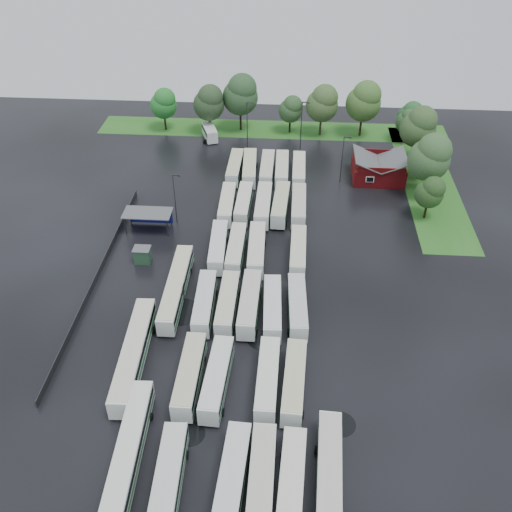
# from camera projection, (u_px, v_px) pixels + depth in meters

# --- Properties ---
(ground) EXTENTS (160.00, 160.00, 0.00)m
(ground) POSITION_uv_depth(u_px,v_px,m) (236.00, 320.00, 80.54)
(ground) COLOR black
(ground) RESTS_ON ground
(brick_building) EXTENTS (10.07, 8.60, 5.39)m
(brick_building) POSITION_uv_depth(u_px,v_px,m) (378.00, 170.00, 112.29)
(brick_building) COLOR maroon
(brick_building) RESTS_ON ground
(wash_shed) EXTENTS (8.20, 4.20, 3.58)m
(wash_shed) POSITION_uv_depth(u_px,v_px,m) (148.00, 214.00, 97.35)
(wash_shed) COLOR #2D2D30
(wash_shed) RESTS_ON ground
(utility_hut) EXTENTS (2.70, 2.20, 2.62)m
(utility_hut) POSITION_uv_depth(u_px,v_px,m) (142.00, 255.00, 90.75)
(utility_hut) COLOR #22462D
(utility_hut) RESTS_ON ground
(grass_strip_north) EXTENTS (80.00, 10.00, 0.01)m
(grass_strip_north) POSITION_uv_depth(u_px,v_px,m) (272.00, 129.00, 132.27)
(grass_strip_north) COLOR #29661E
(grass_strip_north) RESTS_ON ground
(grass_strip_east) EXTENTS (10.00, 50.00, 0.01)m
(grass_strip_east) POSITION_uv_depth(u_px,v_px,m) (428.00, 180.00, 112.86)
(grass_strip_east) COLOR #29661E
(grass_strip_east) RESTS_ON ground
(west_fence) EXTENTS (0.10, 50.00, 1.20)m
(west_fence) POSITION_uv_depth(u_px,v_px,m) (98.00, 275.00, 87.84)
(west_fence) COLOR #2D2D30
(west_fence) RESTS_ON ground
(bus_r0c0) EXTENTS (3.02, 12.23, 3.38)m
(bus_r0c0) POSITION_uv_depth(u_px,v_px,m) (169.00, 480.00, 58.65)
(bus_r0c0) COLOR silver
(bus_r0c0) RESTS_ON ground
(bus_r0c2) EXTENTS (3.16, 12.27, 3.39)m
(bus_r0c2) POSITION_uv_depth(u_px,v_px,m) (232.00, 479.00, 58.69)
(bus_r0c2) COLOR silver
(bus_r0c2) RESTS_ON ground
(bus_r0c3) EXTENTS (2.62, 12.15, 3.38)m
(bus_r0c3) POSITION_uv_depth(u_px,v_px,m) (261.00, 481.00, 58.55)
(bus_r0c3) COLOR silver
(bus_r0c3) RESTS_ON ground
(bus_r0c4) EXTENTS (3.12, 12.01, 3.31)m
(bus_r0c4) POSITION_uv_depth(u_px,v_px,m) (291.00, 484.00, 58.32)
(bus_r0c4) COLOR silver
(bus_r0c4) RESTS_ON ground
(bus_r1c0) EXTENTS (2.59, 12.12, 3.37)m
(bus_r1c0) POSITION_uv_depth(u_px,v_px,m) (190.00, 375.00, 69.94)
(bus_r1c0) COLOR silver
(bus_r1c0) RESTS_ON ground
(bus_r1c1) EXTENTS (3.09, 12.13, 3.35)m
(bus_r1c1) POSITION_uv_depth(u_px,v_px,m) (217.00, 378.00, 69.53)
(bus_r1c1) COLOR silver
(bus_r1c1) RESTS_ON ground
(bus_r1c3) EXTENTS (2.66, 11.92, 3.31)m
(bus_r1c3) POSITION_uv_depth(u_px,v_px,m) (268.00, 379.00, 69.48)
(bus_r1c3) COLOR silver
(bus_r1c3) RESTS_ON ground
(bus_r1c4) EXTENTS (3.06, 11.95, 3.30)m
(bus_r1c4) POSITION_uv_depth(u_px,v_px,m) (294.00, 382.00, 69.18)
(bus_r1c4) COLOR silver
(bus_r1c4) RESTS_ON ground
(bus_r2c0) EXTENTS (2.89, 11.84, 3.27)m
(bus_r2c0) POSITION_uv_depth(u_px,v_px,m) (205.00, 303.00, 80.78)
(bus_r2c0) COLOR silver
(bus_r2c0) RESTS_ON ground
(bus_r2c1) EXTENTS (2.51, 11.71, 3.26)m
(bus_r2c1) POSITION_uv_depth(u_px,v_px,m) (228.00, 303.00, 80.69)
(bus_r2c1) COLOR silver
(bus_r2c1) RESTS_ON ground
(bus_r2c2) EXTENTS (2.74, 12.22, 3.39)m
(bus_r2c2) POSITION_uv_depth(u_px,v_px,m) (250.00, 303.00, 80.56)
(bus_r2c2) COLOR silver
(bus_r2c2) RESTS_ON ground
(bus_r2c3) EXTENTS (2.99, 11.78, 3.25)m
(bus_r2c3) POSITION_uv_depth(u_px,v_px,m) (272.00, 308.00, 79.93)
(bus_r2c3) COLOR silver
(bus_r2c3) RESTS_ON ground
(bus_r2c4) EXTENTS (3.06, 11.84, 3.27)m
(bus_r2c4) POSITION_uv_depth(u_px,v_px,m) (297.00, 306.00, 80.18)
(bus_r2c4) COLOR silver
(bus_r2c4) RESTS_ON ground
(bus_r3c0) EXTENTS (3.10, 11.96, 3.30)m
(bus_r3c0) POSITION_uv_depth(u_px,v_px,m) (218.00, 247.00, 91.66)
(bus_r3c0) COLOR silver
(bus_r3c0) RESTS_ON ground
(bus_r3c1) EXTENTS (2.50, 11.56, 3.22)m
(bus_r3c1) POSITION_uv_depth(u_px,v_px,m) (236.00, 249.00, 91.28)
(bus_r3c1) COLOR silver
(bus_r3c1) RESTS_ON ground
(bus_r3c2) EXTENTS (2.91, 12.21, 3.38)m
(bus_r3c2) POSITION_uv_depth(u_px,v_px,m) (257.00, 249.00, 91.05)
(bus_r3c2) COLOR silver
(bus_r3c2) RESTS_ON ground
(bus_r3c4) EXTENTS (2.60, 11.59, 3.22)m
(bus_r3c4) POSITION_uv_depth(u_px,v_px,m) (298.00, 252.00, 90.68)
(bus_r3c4) COLOR silver
(bus_r3c4) RESTS_ON ground
(bus_r4c0) EXTENTS (2.76, 11.75, 3.25)m
(bus_r4c0) POSITION_uv_depth(u_px,v_px,m) (227.00, 204.00, 102.18)
(bus_r4c0) COLOR silver
(bus_r4c0) RESTS_ON ground
(bus_r4c1) EXTENTS (2.63, 11.59, 3.22)m
(bus_r4c1) POSITION_uv_depth(u_px,v_px,m) (244.00, 203.00, 102.47)
(bus_r4c1) COLOR silver
(bus_r4c1) RESTS_ON ground
(bus_r4c2) EXTENTS (2.66, 12.25, 3.41)m
(bus_r4c2) POSITION_uv_depth(u_px,v_px,m) (263.00, 205.00, 101.81)
(bus_r4c2) COLOR silver
(bus_r4c2) RESTS_ON ground
(bus_r4c3) EXTENTS (3.13, 12.22, 3.37)m
(bus_r4c3) POSITION_uv_depth(u_px,v_px,m) (281.00, 204.00, 102.08)
(bus_r4c3) COLOR silver
(bus_r4c3) RESTS_ON ground
(bus_r4c4) EXTENTS (2.57, 11.80, 3.28)m
(bus_r4c4) POSITION_uv_depth(u_px,v_px,m) (299.00, 206.00, 101.80)
(bus_r4c4) COLOR silver
(bus_r4c4) RESTS_ON ground
(bus_r5c0) EXTENTS (2.61, 11.78, 3.27)m
(bus_r5c0) POSITION_uv_depth(u_px,v_px,m) (235.00, 168.00, 113.40)
(bus_r5c0) COLOR silver
(bus_r5c0) RESTS_ON ground
(bus_r5c1) EXTENTS (3.20, 12.30, 3.39)m
(bus_r5c1) POSITION_uv_depth(u_px,v_px,m) (250.00, 168.00, 113.08)
(bus_r5c1) COLOR silver
(bus_r5c1) RESTS_ON ground
(bus_r5c2) EXTENTS (2.53, 11.82, 3.29)m
(bus_r5c2) POSITION_uv_depth(u_px,v_px,m) (267.00, 169.00, 112.93)
(bus_r5c2) COLOR silver
(bus_r5c2) RESTS_ON ground
(bus_r5c3) EXTENTS (2.66, 11.86, 3.29)m
(bus_r5c3) POSITION_uv_depth(u_px,v_px,m) (282.00, 169.00, 112.80)
(bus_r5c3) COLOR silver
(bus_r5c3) RESTS_ON ground
(bus_r5c4) EXTENTS (2.52, 11.73, 3.26)m
(bus_r5c4) POSITION_uv_depth(u_px,v_px,m) (299.00, 170.00, 112.47)
(bus_r5c4) COLOR silver
(bus_r5c4) RESTS_ON ground
(artic_bus_west_a) EXTENTS (3.13, 17.45, 3.22)m
(artic_bus_west_a) POSITION_uv_depth(u_px,v_px,m) (129.00, 451.00, 61.42)
(artic_bus_west_a) COLOR silver
(artic_bus_west_a) RESTS_ON ground
(artic_bus_west_b) EXTENTS (2.68, 17.66, 3.27)m
(artic_bus_west_b) POSITION_uv_depth(u_px,v_px,m) (176.00, 288.00, 83.46)
(artic_bus_west_b) COLOR silver
(artic_bus_west_b) RESTS_ON ground
(artic_bus_west_c) EXTENTS (3.38, 18.42, 3.40)m
(artic_bus_west_c) POSITION_uv_depth(u_px,v_px,m) (134.00, 354.00, 72.75)
(artic_bus_west_c) COLOR silver
(artic_bus_west_c) RESTS_ON ground
(artic_bus_east) EXTENTS (3.32, 18.08, 3.34)m
(artic_bus_east) POSITION_uv_depth(u_px,v_px,m) (329.00, 492.00, 57.53)
(artic_bus_east) COLOR silver
(artic_bus_east) RESTS_ON ground
(minibus) EXTENTS (4.41, 6.93, 2.84)m
(minibus) POSITION_uv_depth(u_px,v_px,m) (210.00, 132.00, 127.27)
(minibus) COLOR silver
(minibus) RESTS_ON ground
(tree_north_0) EXTENTS (6.02, 6.02, 9.97)m
(tree_north_0) POSITION_uv_depth(u_px,v_px,m) (164.00, 103.00, 128.28)
(tree_north_0) COLOR black
(tree_north_0) RESTS_ON ground
(tree_north_1) EXTENTS (6.91, 6.91, 11.44)m
(tree_north_1) POSITION_uv_depth(u_px,v_px,m) (209.00, 102.00, 126.23)
(tree_north_1) COLOR black
(tree_north_1) RESTS_ON ground
(tree_north_2) EXTENTS (7.99, 7.99, 13.24)m
(tree_north_2) POSITION_uv_depth(u_px,v_px,m) (241.00, 94.00, 127.01)
(tree_north_2) COLOR black
(tree_north_2) RESTS_ON ground
(tree_north_3) EXTENTS (5.32, 5.32, 8.80)m
(tree_north_3) POSITION_uv_depth(u_px,v_px,m) (291.00, 109.00, 127.58)
(tree_north_3) COLOR black
(tree_north_3) RESTS_ON ground
(tree_north_4) EXTENTS (7.15, 7.15, 11.85)m
(tree_north_4) POSITION_uv_depth(u_px,v_px,m) (323.00, 103.00, 125.22)
(tree_north_4) COLOR #33281B
(tree_north_4) RESTS_ON ground
(tree_north_5) EXTENTS (7.73, 7.73, 12.81)m
(tree_north_5) POSITION_uv_depth(u_px,v_px,m) (364.00, 101.00, 124.58)
(tree_north_5) COLOR black
(tree_north_5) RESTS_ON ground
(tree_north_6) EXTENTS (5.48, 5.48, 9.07)m
(tree_north_6) POSITION_uv_depth(u_px,v_px,m) (410.00, 115.00, 124.16)
(tree_north_6) COLOR black
(tree_north_6) RESTS_ON ground
(tree_east_0) EXTENTS (5.03, 5.03, 8.34)m
(tree_east_0) POSITION_uv_depth(u_px,v_px,m) (431.00, 192.00, 98.68)
(tree_east_0) COLOR black
(tree_east_0) RESTS_ON ground
(tree_east_1) EXTENTS (7.73, 7.73, 12.81)m
(tree_east_1) POSITION_uv_depth(u_px,v_px,m) (431.00, 157.00, 103.11)
(tree_east_1) COLOR black
(tree_east_1) RESTS_ON ground
(tree_east_2) EXTENTS (5.29, 5.28, 8.75)m
(tree_east_2) POSITION_uv_depth(u_px,v_px,m) (425.00, 152.00, 110.31)
(tree_east_2) COLOR black
(tree_east_2) RESTS_ON ground
(tree_east_3) EXTENTS (7.35, 7.35, 12.18)m
(tree_east_3) POSITION_uv_depth(u_px,v_px,m) (419.00, 126.00, 114.74)
(tree_east_3) COLOR black
(tree_east_3) RESTS_ON ground
(tree_east_4) EXTENTS (4.93, 4.91, 8.13)m
(tree_east_4) POSITION_uv_depth(u_px,v_px,m) (408.00, 120.00, 123.53)
(tree_east_4) COLOR #3A2717
(tree_east_4) RESTS_ON ground
(lamp_post_ne) EXTENTS (1.49, 0.29, 9.67)m
(lamp_post_ne) POSITION_uv_depth(u_px,v_px,m) (343.00, 156.00, 109.03)
(lamp_post_ne) COLOR #2D2D30
(lamp_post_ne) RESTS_ON ground
(lamp_post_nw) EXTENTS (1.46, 0.28, 9.46)m
(lamp_post_nw) POSITION_uv_depth(u_px,v_px,m) (175.00, 195.00, 97.60)
(lamp_post_nw) COLOR #2D2D30
(lamp_post_nw) RESTS_ON ground
(lamp_post_back_w) EXTENTS (1.68, 0.33, 10.88)m
(lamp_post_back_w) POSITION_uv_depth(u_px,v_px,m) (248.00, 123.00, 119.74)
(lamp_post_back_w) COLOR #2D2D30
(lamp_post_back_w) RESTS_ON ground
(lamp_post_back_e) EXTENTS (1.65, 0.32, 10.70)m
(lamp_post_back_e) POSITION_uv_depth(u_px,v_px,m) (302.00, 122.00, 120.33)
(lamp_post_back_e) COLOR #2D2D30
(lamp_post_back_e) RESTS_ON ground
(puddle_0) EXTENTS (3.53, 3.53, 0.01)m
(puddle_0) POSITION_uv_depth(u_px,v_px,m) (190.00, 434.00, 65.29)
(puddle_0) COLOR black
(puddle_0) RESTS_ON ground
(puddle_1) EXTENTS (3.28, 3.28, 0.01)m
(puddle_1) POSITION_uv_depth(u_px,v_px,m) (280.00, 469.00, 61.65)
(puddle_1) COLOR black
(puddle_1) RESTS_ON ground
(puddle_2) EXTENTS (5.89, 5.89, 0.01)m
(puddle_2) POSITION_uv_depth(u_px,v_px,m) (182.00, 312.00, 81.91)
(puddle_2) COLOR black
(puddle_2) RESTS_ON ground
(puddle_3) EXTENTS (4.09, 4.09, 0.01)m
(puddle_3) POSITION_uv_depth(u_px,v_px,m) (262.00, 340.00, 77.44)
(puddle_3) COLOR black
(puddle_3) RESTS_ON ground
(puddle_4) EXTENTS (3.71, 3.71, 0.01)m
(puddle_4) POSITION_uv_depth(u_px,v_px,m) (340.00, 424.00, 66.37)
(puddle_4) COLOR black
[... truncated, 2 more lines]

